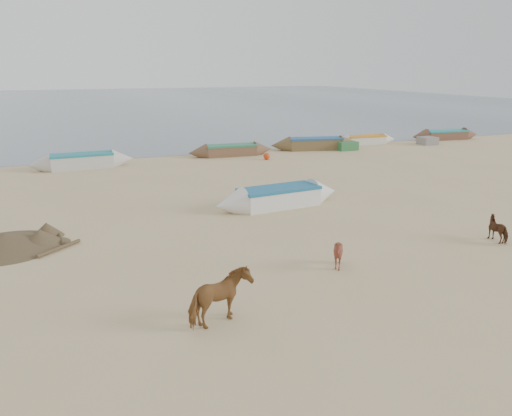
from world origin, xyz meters
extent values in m
plane|color=tan|center=(0.00, 0.00, 0.00)|extent=(140.00, 140.00, 0.00)
plane|color=slate|center=(0.00, 82.00, 0.01)|extent=(160.00, 160.00, 0.00)
imported|color=brown|center=(-3.35, -1.99, 0.68)|extent=(1.77, 1.26, 1.36)
imported|color=brown|center=(1.09, -0.05, 0.48)|extent=(1.06, 0.99, 0.97)
imported|color=#4D2B19|center=(7.78, 0.01, 0.45)|extent=(1.02, 1.10, 0.89)
cone|color=brown|center=(-8.56, 5.90, 0.25)|extent=(4.00, 4.00, 0.50)
sphere|color=red|center=(6.52, 18.21, 0.22)|extent=(0.44, 0.44, 0.44)
cube|color=slate|center=(-4.20, 21.32, 0.28)|extent=(1.20, 1.10, 0.56)
cube|color=#306C3B|center=(13.71, 19.77, 0.32)|extent=(1.50, 1.20, 0.64)
cube|color=slate|center=(21.29, 19.66, 0.30)|extent=(1.30, 1.20, 0.60)
camera|label=1|loc=(-6.63, -12.40, 5.99)|focal=35.00mm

